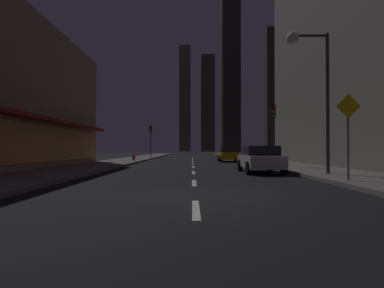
% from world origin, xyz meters
% --- Properties ---
extents(ground_plane, '(78.00, 136.00, 0.10)m').
position_xyz_m(ground_plane, '(0.00, 32.00, -0.05)').
color(ground_plane, black).
extents(sidewalk_right, '(4.00, 76.00, 0.15)m').
position_xyz_m(sidewalk_right, '(7.00, 32.00, 0.07)').
color(sidewalk_right, '#605E59').
rests_on(sidewalk_right, ground).
extents(sidewalk_left, '(4.00, 76.00, 0.15)m').
position_xyz_m(sidewalk_left, '(-7.00, 32.00, 0.07)').
color(sidewalk_left, '#605E59').
rests_on(sidewalk_left, ground).
extents(lane_marking_center, '(0.16, 43.80, 0.01)m').
position_xyz_m(lane_marking_center, '(0.00, 18.80, 0.01)').
color(lane_marking_center, silver).
rests_on(lane_marking_center, ground).
extents(building_apartment_right, '(11.00, 20.00, 17.67)m').
position_xyz_m(building_apartment_right, '(14.50, 16.00, 8.83)').
color(building_apartment_right, slate).
rests_on(building_apartment_right, ground).
extents(skyscraper_distant_tall, '(5.86, 7.05, 55.08)m').
position_xyz_m(skyscraper_distant_tall, '(-3.81, 158.15, 27.54)').
color(skyscraper_distant_tall, '#5E5946').
rests_on(skyscraper_distant_tall, ground).
extents(skyscraper_distant_mid, '(6.41, 7.79, 45.93)m').
position_xyz_m(skyscraper_distant_mid, '(7.50, 143.80, 22.96)').
color(skyscraper_distant_mid, '#3E3B2F').
rests_on(skyscraper_distant_mid, ground).
extents(skyscraper_distant_short, '(7.27, 8.18, 75.75)m').
position_xyz_m(skyscraper_distant_short, '(15.44, 119.09, 37.88)').
color(skyscraper_distant_short, '#2D2B22').
rests_on(skyscraper_distant_short, ground).
extents(skyscraper_distant_slender, '(7.84, 5.73, 55.21)m').
position_xyz_m(skyscraper_distant_slender, '(36.79, 132.85, 27.61)').
color(skyscraper_distant_slender, '#39362B').
rests_on(skyscraper_distant_slender, ground).
extents(car_parked_near, '(1.98, 4.24, 1.45)m').
position_xyz_m(car_parked_near, '(3.60, 8.41, 0.74)').
color(car_parked_near, silver).
rests_on(car_parked_near, ground).
extents(car_parked_far, '(1.98, 4.24, 1.45)m').
position_xyz_m(car_parked_far, '(3.60, 23.23, 0.74)').
color(car_parked_far, gold).
rests_on(car_parked_far, ground).
extents(fire_hydrant_far_left, '(0.42, 0.30, 0.65)m').
position_xyz_m(fire_hydrant_far_left, '(-5.90, 22.92, 0.45)').
color(fire_hydrant_far_left, red).
rests_on(fire_hydrant_far_left, sidewalk_left).
extents(traffic_light_near_right, '(0.32, 0.48, 4.20)m').
position_xyz_m(traffic_light_near_right, '(5.50, 13.16, 3.19)').
color(traffic_light_near_right, '#2D2D2D').
rests_on(traffic_light_near_right, sidewalk_right).
extents(traffic_light_far_left, '(0.32, 0.48, 4.20)m').
position_xyz_m(traffic_light_far_left, '(-5.50, 32.88, 3.19)').
color(traffic_light_far_left, '#2D2D2D').
rests_on(traffic_light_far_left, sidewalk_left).
extents(street_lamp_right, '(1.96, 0.56, 6.58)m').
position_xyz_m(street_lamp_right, '(5.38, 5.92, 5.07)').
color(street_lamp_right, '#38383D').
rests_on(street_lamp_right, sidewalk_right).
extents(pedestrian_crossing_sign, '(0.91, 0.08, 3.15)m').
position_xyz_m(pedestrian_crossing_sign, '(5.60, 2.79, 2.02)').
color(pedestrian_crossing_sign, slate).
rests_on(pedestrian_crossing_sign, sidewalk_right).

